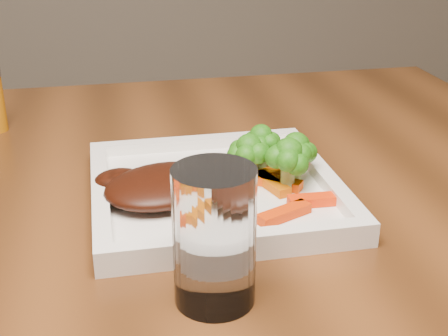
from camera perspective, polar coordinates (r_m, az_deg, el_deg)
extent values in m
cube|color=white|center=(0.70, -0.80, -2.39)|extent=(0.27, 0.27, 0.01)
ellipsoid|color=#371208|center=(0.67, -5.58, -1.60)|extent=(0.16, 0.14, 0.03)
cube|color=red|center=(0.64, 5.51, -4.16)|extent=(0.06, 0.04, 0.01)
cube|color=#EB2E03|center=(0.67, 8.56, -2.89)|extent=(0.06, 0.02, 0.01)
cube|color=#D25A03|center=(0.65, 1.06, -3.21)|extent=(0.02, 0.06, 0.01)
cube|color=red|center=(0.76, 6.12, 0.72)|extent=(0.06, 0.02, 0.01)
cube|color=#DA4C03|center=(0.75, 0.01, 0.39)|extent=(0.05, 0.04, 0.01)
cube|color=#D55D03|center=(0.70, 4.36, -1.43)|extent=(0.03, 0.06, 0.01)
cube|color=#D55B03|center=(0.71, 3.03, -0.84)|extent=(0.06, 0.04, 0.01)
cylinder|color=silver|center=(0.51, -0.88, -6.34)|extent=(0.09, 0.09, 0.12)
cube|color=#F14803|center=(0.70, 4.69, -1.27)|extent=(0.06, 0.05, 0.01)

